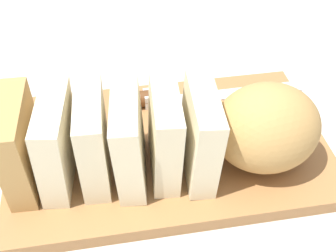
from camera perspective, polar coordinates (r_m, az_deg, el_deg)
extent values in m
plane|color=beige|center=(0.57, 0.00, -3.58)|extent=(3.00, 3.00, 0.00)
cube|color=#9E6B3D|center=(0.57, 0.00, -2.92)|extent=(0.41, 0.26, 0.02)
ellipsoid|color=tan|center=(0.51, 12.79, -0.27)|extent=(0.13, 0.12, 0.11)
cube|color=beige|center=(0.49, 4.29, -1.08)|extent=(0.04, 0.10, 0.11)
cube|color=beige|center=(0.49, -0.47, -0.93)|extent=(0.04, 0.10, 0.11)
cube|color=beige|center=(0.49, -5.16, -1.82)|extent=(0.05, 0.11, 0.11)
cube|color=beige|center=(0.49, -9.87, -1.58)|extent=(0.04, 0.10, 0.11)
cube|color=beige|center=(0.50, -14.52, -2.05)|extent=(0.05, 0.11, 0.11)
cube|color=tan|center=(0.51, -19.02, -2.34)|extent=(0.04, 0.10, 0.11)
cube|color=silver|center=(0.64, 7.78, 4.14)|extent=(0.22, 0.02, 0.00)
cylinder|color=#593319|center=(0.61, -4.58, 3.45)|extent=(0.05, 0.02, 0.02)
cube|color=silver|center=(0.61, -2.24, 3.65)|extent=(0.02, 0.02, 0.02)
sphere|color=#996633|center=(0.53, 1.41, -4.97)|extent=(0.01, 0.01, 0.01)
sphere|color=#996633|center=(0.58, 0.70, -0.02)|extent=(0.00, 0.00, 0.00)
sphere|color=#996633|center=(0.58, 0.35, 0.35)|extent=(0.01, 0.01, 0.01)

